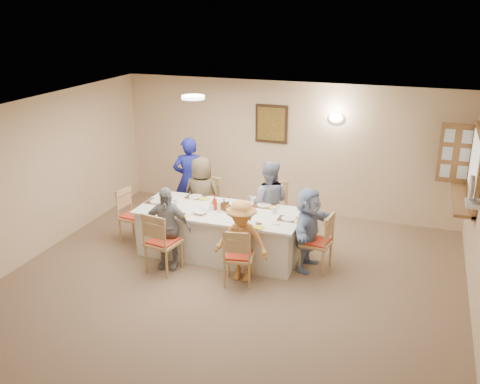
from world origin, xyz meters
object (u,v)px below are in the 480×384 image
(serving_hatch, at_px, (476,168))
(desk_fan, at_px, (474,193))
(condiment_ketchup, at_px, (215,203))
(diner_right_end, at_px, (308,229))
(chair_left_end, at_px, (134,216))
(diner_back_right, at_px, (269,203))
(chair_front_right, at_px, (239,255))
(chair_back_right, at_px, (270,212))
(caregiver, at_px, (189,180))
(dining_table, at_px, (220,232))
(chair_back_left, at_px, (205,205))
(chair_front_left, at_px, (163,241))
(diner_front_left, at_px, (166,228))
(diner_front_right, at_px, (242,241))
(diner_back_left, at_px, (202,196))
(chair_right_end, at_px, (316,241))

(serving_hatch, distance_m, desk_fan, 1.36)
(condiment_ketchup, bearing_deg, diner_right_end, 0.15)
(chair_left_end, distance_m, diner_back_right, 2.27)
(chair_front_right, distance_m, chair_left_end, 2.29)
(chair_back_right, relative_size, caregiver, 0.64)
(desk_fan, height_order, dining_table, desk_fan)
(chair_back_left, distance_m, diner_back_right, 1.23)
(serving_hatch, xyz_separation_m, chair_front_left, (-4.30, -1.94, -1.02))
(serving_hatch, height_order, caregiver, serving_hatch)
(chair_front_right, relative_size, diner_back_right, 0.62)
(chair_back_left, distance_m, diner_front_left, 1.49)
(serving_hatch, relative_size, chair_front_right, 1.68)
(chair_back_right, bearing_deg, condiment_ketchup, -123.57)
(desk_fan, distance_m, diner_front_right, 3.17)
(diner_front_left, bearing_deg, desk_fan, -3.45)
(chair_back_right, xyz_separation_m, condiment_ketchup, (-0.68, -0.80, 0.37))
(serving_hatch, height_order, diner_back_right, serving_hatch)
(chair_front_left, xyz_separation_m, diner_right_end, (2.02, 0.80, 0.16))
(desk_fan, bearing_deg, chair_front_left, -171.95)
(caregiver, bearing_deg, dining_table, 103.52)
(chair_back_right, relative_size, diner_back_left, 0.73)
(dining_table, xyz_separation_m, caregiver, (-1.05, 1.15, 0.41))
(chair_back_left, xyz_separation_m, diner_back_right, (1.20, -0.12, 0.24))
(desk_fan, xyz_separation_m, diner_front_right, (-2.99, -0.47, -0.93))
(chair_back_right, height_order, condiment_ketchup, chair_back_right)
(desk_fan, xyz_separation_m, condiment_ketchup, (-3.67, 0.20, -0.67))
(chair_front_left, relative_size, condiment_ketchup, 4.17)
(chair_right_end, distance_m, condiment_ketchup, 1.69)
(serving_hatch, distance_m, diner_back_right, 3.23)
(desk_fan, bearing_deg, chair_front_right, -168.79)
(chair_left_end, relative_size, diner_right_end, 0.71)
(diner_right_end, bearing_deg, dining_table, 97.97)
(diner_back_right, relative_size, diner_right_end, 1.12)
(serving_hatch, relative_size, caregiver, 0.95)
(diner_front_right, height_order, caregiver, caregiver)
(chair_front_right, xyz_separation_m, diner_right_end, (0.82, 0.80, 0.20))
(chair_front_left, xyz_separation_m, diner_back_left, (0.00, 1.48, 0.21))
(chair_front_right, relative_size, chair_right_end, 0.97)
(caregiver, bearing_deg, chair_back_left, 113.25)
(chair_back_right, height_order, diner_front_right, diner_front_right)
(desk_fan, height_order, diner_right_end, desk_fan)
(chair_right_end, xyz_separation_m, diner_back_right, (-0.95, 0.68, 0.26))
(dining_table, height_order, diner_front_left, diner_front_left)
(chair_left_end, distance_m, chair_right_end, 3.10)
(diner_front_left, bearing_deg, diner_front_right, -9.88)
(diner_back_left, relative_size, diner_back_right, 0.97)
(chair_back_left, distance_m, chair_front_left, 1.60)
(chair_front_right, relative_size, chair_left_end, 0.97)
(diner_back_left, bearing_deg, diner_front_left, 87.52)
(chair_right_end, bearing_deg, chair_back_right, -122.50)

